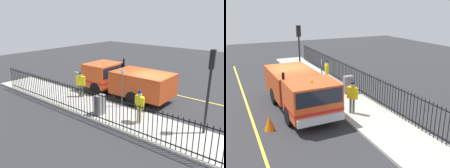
# 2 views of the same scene
# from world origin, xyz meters

# --- Properties ---
(ground_plane) EXTENTS (51.32, 51.32, 0.00)m
(ground_plane) POSITION_xyz_m (0.00, 0.00, 0.00)
(ground_plane) COLOR #2B2B2D
(ground_plane) RESTS_ON ground
(sidewalk_slab) EXTENTS (2.74, 23.33, 0.13)m
(sidewalk_slab) POSITION_xyz_m (2.90, 0.00, 0.06)
(sidewalk_slab) COLOR #A3A099
(sidewalk_slab) RESTS_ON ground
(lane_marking) EXTENTS (0.12, 21.00, 0.01)m
(lane_marking) POSITION_xyz_m (-2.74, 0.00, 0.00)
(lane_marking) COLOR yellow
(lane_marking) RESTS_ON ground
(work_truck) EXTENTS (2.58, 6.61, 2.45)m
(work_truck) POSITION_xyz_m (-0.07, -2.40, 1.26)
(work_truck) COLOR #D84C1E
(work_truck) RESTS_ON ground
(worker_standing) EXTENTS (0.48, 0.54, 1.76)m
(worker_standing) POSITION_xyz_m (2.16, -4.25, 1.21)
(worker_standing) COLOR yellow
(worker_standing) RESTS_ON sidewalk_slab
(pedestrian_distant) EXTENTS (0.35, 0.63, 1.78)m
(pedestrian_distant) POSITION_xyz_m (2.94, 1.05, 1.22)
(pedestrian_distant) COLOR yellow
(pedestrian_distant) RESTS_ON sidewalk_slab
(iron_fence) EXTENTS (0.04, 19.87, 1.57)m
(iron_fence) POSITION_xyz_m (4.12, 0.00, 0.92)
(iron_fence) COLOR black
(iron_fence) RESTS_ON sidewalk_slab
(traffic_light_near) EXTENTS (0.33, 0.25, 4.00)m
(traffic_light_near) POSITION_xyz_m (1.88, 4.05, 2.97)
(traffic_light_near) COLOR black
(traffic_light_near) RESTS_ON sidewalk_slab
(utility_cabinet) EXTENTS (0.62, 0.38, 1.14)m
(utility_cabinet) POSITION_xyz_m (3.48, -1.24, 0.70)
(utility_cabinet) COLOR slate
(utility_cabinet) RESTS_ON sidewalk_slab
(traffic_cone) EXTENTS (0.49, 0.49, 0.70)m
(traffic_cone) POSITION_xyz_m (-2.12, -4.09, 0.35)
(traffic_cone) COLOR orange
(traffic_cone) RESTS_ON ground
(street_sign) EXTENTS (0.23, 0.47, 2.37)m
(street_sign) POSITION_xyz_m (1.75, -1.02, 1.60)
(street_sign) COLOR #4C4C4C
(street_sign) RESTS_ON sidewalk_slab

